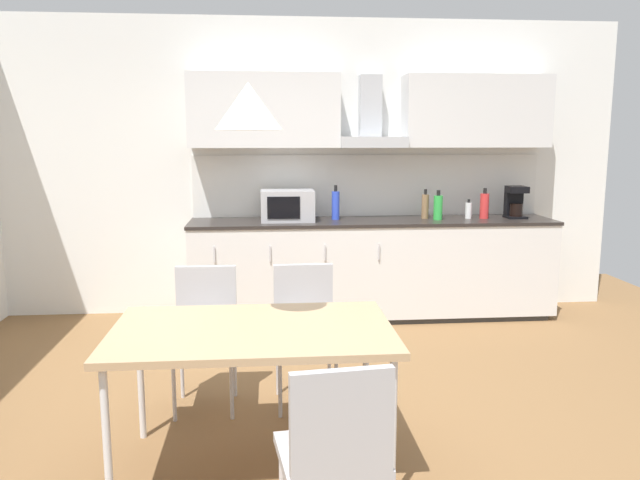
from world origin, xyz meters
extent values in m
cube|color=brown|center=(0.00, 0.00, -0.01)|extent=(7.96, 7.44, 0.02)
cube|color=white|center=(0.00, 2.53, 1.38)|extent=(6.37, 0.10, 2.77)
cube|color=#333333|center=(0.78, 2.16, 0.03)|extent=(3.20, 0.58, 0.05)
cube|color=silver|center=(0.78, 2.16, 0.47)|extent=(3.34, 0.63, 0.84)
cube|color=#282321|center=(0.78, 2.16, 0.90)|extent=(3.36, 0.65, 0.03)
cube|color=silver|center=(-0.65, 1.84, 0.68)|extent=(0.01, 0.01, 0.14)
cube|color=silver|center=(-0.18, 1.84, 0.68)|extent=(0.01, 0.01, 0.14)
cube|color=silver|center=(0.30, 1.84, 0.68)|extent=(0.01, 0.01, 0.14)
cube|color=silver|center=(0.78, 1.84, 0.68)|extent=(0.01, 0.01, 0.14)
cube|color=silver|center=(0.78, 2.47, 1.21)|extent=(3.34, 0.02, 0.59)
cube|color=silver|center=(-0.21, 2.31, 1.91)|extent=(1.36, 0.34, 0.66)
cube|color=silver|center=(1.76, 2.31, 1.91)|extent=(1.36, 0.34, 0.66)
cube|color=#B7BABF|center=(0.78, 2.29, 1.63)|extent=(0.61, 0.40, 0.10)
cube|color=#B7BABF|center=(0.78, 2.40, 1.93)|extent=(0.20, 0.16, 0.61)
cube|color=#ADADB2|center=(-0.01, 2.16, 1.06)|extent=(0.48, 0.34, 0.28)
cube|color=black|center=(-0.05, 1.99, 1.06)|extent=(0.29, 0.01, 0.20)
cube|color=black|center=(2.13, 2.16, 0.93)|extent=(0.18, 0.18, 0.02)
cylinder|color=black|center=(2.13, 2.15, 1.00)|extent=(0.12, 0.12, 0.12)
cube|color=black|center=(2.13, 2.22, 1.07)|extent=(0.16, 0.08, 0.30)
cube|color=black|center=(2.13, 2.15, 1.19)|extent=(0.18, 0.16, 0.06)
cylinder|color=blue|center=(0.44, 2.22, 1.05)|extent=(0.07, 0.07, 0.26)
cylinder|color=black|center=(0.44, 2.22, 1.21)|extent=(0.03, 0.03, 0.06)
cylinder|color=red|center=(1.83, 2.16, 1.04)|extent=(0.08, 0.08, 0.23)
cylinder|color=black|center=(1.83, 2.16, 1.18)|extent=(0.03, 0.03, 0.05)
cylinder|color=brown|center=(1.28, 2.21, 1.03)|extent=(0.07, 0.07, 0.23)
cylinder|color=black|center=(1.28, 2.21, 1.17)|extent=(0.03, 0.03, 0.05)
cylinder|color=green|center=(1.37, 2.11, 1.03)|extent=(0.08, 0.08, 0.22)
cylinder|color=black|center=(1.37, 2.11, 1.17)|extent=(0.03, 0.03, 0.05)
cylinder|color=white|center=(1.68, 2.18, 0.99)|extent=(0.06, 0.06, 0.15)
cylinder|color=black|center=(1.68, 2.18, 1.08)|extent=(0.02, 0.02, 0.03)
cube|color=tan|center=(-0.28, -0.48, 0.73)|extent=(1.39, 0.88, 0.04)
cylinder|color=silver|center=(-0.92, -0.86, 0.35)|extent=(0.04, 0.04, 0.71)
cylinder|color=silver|center=(0.35, -0.86, 0.35)|extent=(0.04, 0.04, 0.71)
cylinder|color=silver|center=(-0.92, -0.10, 0.35)|extent=(0.04, 0.04, 0.71)
cylinder|color=silver|center=(0.35, -0.10, 0.35)|extent=(0.04, 0.04, 0.71)
cube|color=#B2B2B7|center=(-0.60, 0.26, 0.45)|extent=(0.40, 0.40, 0.04)
cube|color=#B2B2B7|center=(-0.60, 0.44, 0.67)|extent=(0.38, 0.04, 0.40)
cylinder|color=silver|center=(-0.43, 0.09, 0.21)|extent=(0.02, 0.02, 0.43)
cylinder|color=silver|center=(-0.77, 0.09, 0.21)|extent=(0.02, 0.02, 0.43)
cylinder|color=silver|center=(-0.43, 0.43, 0.21)|extent=(0.02, 0.02, 0.43)
cylinder|color=silver|center=(-0.77, 0.43, 0.21)|extent=(0.02, 0.02, 0.43)
cube|color=#B2B2B7|center=(0.03, -1.22, 0.45)|extent=(0.44, 0.44, 0.04)
cube|color=#B2B2B7|center=(0.05, -1.40, 0.67)|extent=(0.38, 0.08, 0.40)
cube|color=#B2B2B7|center=(0.03, 0.26, 0.45)|extent=(0.41, 0.41, 0.04)
cube|color=#B2B2B7|center=(0.02, 0.44, 0.67)|extent=(0.38, 0.05, 0.40)
cylinder|color=silver|center=(0.20, 0.09, 0.21)|extent=(0.02, 0.02, 0.43)
cylinder|color=silver|center=(-0.14, 0.09, 0.21)|extent=(0.02, 0.02, 0.43)
cylinder|color=silver|center=(0.19, 0.43, 0.21)|extent=(0.02, 0.02, 0.43)
cylinder|color=silver|center=(-0.15, 0.43, 0.21)|extent=(0.02, 0.02, 0.43)
cone|color=silver|center=(-0.28, -0.48, 1.82)|extent=(0.32, 0.32, 0.22)
camera|label=1|loc=(-0.22, -3.47, 1.68)|focal=35.00mm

